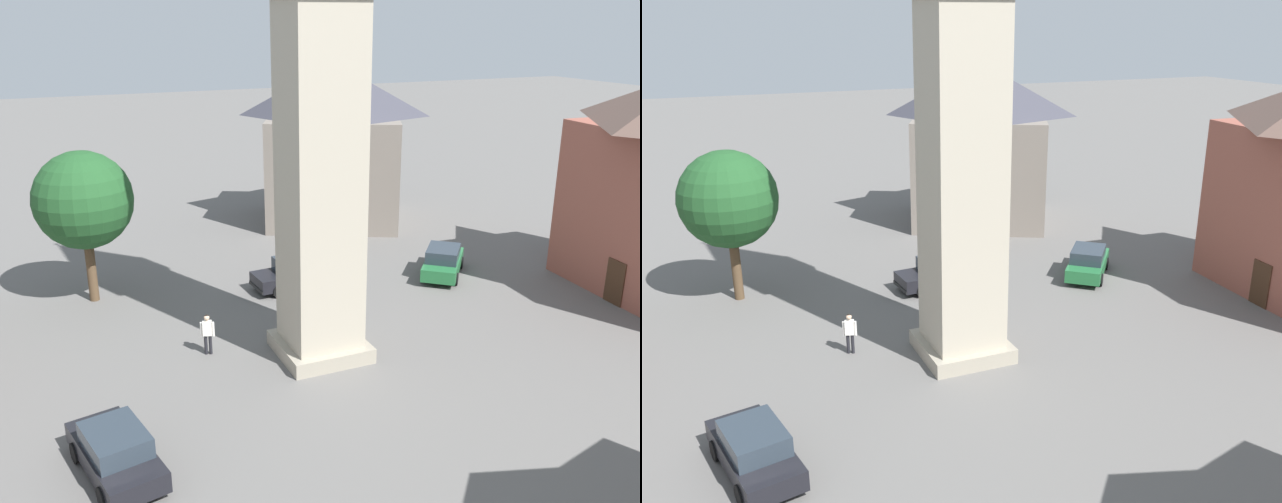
{
  "view_description": "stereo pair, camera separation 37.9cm",
  "coord_description": "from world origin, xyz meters",
  "views": [
    {
      "loc": [
        9.58,
        22.16,
        12.66
      ],
      "look_at": [
        0.0,
        0.0,
        4.27
      ],
      "focal_mm": 38.16,
      "sensor_mm": 36.0,
      "label": 1
    },
    {
      "loc": [
        9.23,
        22.31,
        12.66
      ],
      "look_at": [
        0.0,
        0.0,
        4.27
      ],
      "focal_mm": 38.16,
      "sensor_mm": 36.0,
      "label": 2
    }
  ],
  "objects": [
    {
      "name": "pedestrian",
      "position": [
        4.08,
        -1.69,
        1.01
      ],
      "size": [
        0.54,
        0.32,
        1.69
      ],
      "color": "black",
      "rests_on": "ground"
    },
    {
      "name": "tree",
      "position": [
        7.62,
        -9.12,
        4.83
      ],
      "size": [
        4.44,
        4.44,
        7.07
      ],
      "color": "brown",
      "rests_on": "ground"
    },
    {
      "name": "building_terrace_right",
      "position": [
        -8.19,
        -16.77,
        5.1
      ],
      "size": [
        10.91,
        10.49,
        9.99
      ],
      "color": "slate",
      "rests_on": "ground"
    },
    {
      "name": "car_silver_kerb",
      "position": [
        8.41,
        4.56,
        0.76
      ],
      "size": [
        2.51,
        4.39,
        1.53
      ],
      "color": "black",
      "rests_on": "ground"
    },
    {
      "name": "car_blue_kerb",
      "position": [
        -1.64,
        -6.83,
        0.76
      ],
      "size": [
        4.24,
        2.05,
        1.53
      ],
      "color": "black",
      "rests_on": "ground"
    },
    {
      "name": "car_red_corner",
      "position": [
        -9.2,
        -5.37,
        0.76
      ],
      "size": [
        3.95,
        4.24,
        1.53
      ],
      "color": "#236B38",
      "rests_on": "ground"
    },
    {
      "name": "ground_plane",
      "position": [
        0.0,
        0.0,
        0.0
      ],
      "size": [
        200.0,
        200.0,
        0.0
      ],
      "primitive_type": "plane",
      "color": "#605E5B"
    }
  ]
}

